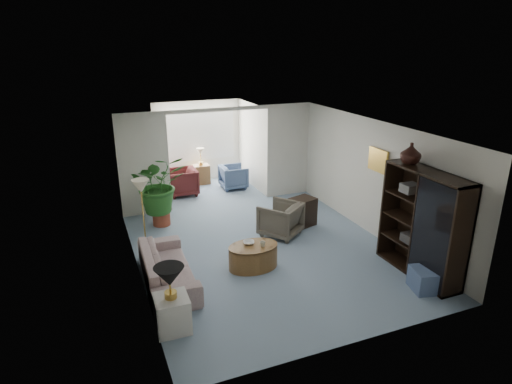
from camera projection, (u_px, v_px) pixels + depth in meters
name	position (u px, v px, depth m)	size (l,w,h in m)	color
floor	(267.00, 252.00, 8.76)	(6.00, 6.00, 0.00)	#8296AC
sunroom_floor	(210.00, 191.00, 12.34)	(2.60, 2.60, 0.00)	#8296AC
back_pier_left	(144.00, 165.00, 10.29)	(1.20, 0.12, 2.50)	silver
back_pier_right	(288.00, 150.00, 11.64)	(1.20, 0.12, 2.50)	silver
back_header	(219.00, 110.00, 10.57)	(2.60, 0.12, 0.10)	silver
window_pane	(198.00, 135.00, 12.82)	(2.20, 0.02, 1.50)	white
window_blinds	(198.00, 135.00, 12.79)	(2.20, 0.02, 1.50)	white
framed_picture	(379.00, 160.00, 8.98)	(0.04, 0.50, 0.40)	beige
sofa	(167.00, 267.00, 7.59)	(2.04, 0.80, 0.60)	#BAAD9D
end_table	(172.00, 314.00, 6.35)	(0.49, 0.49, 0.54)	silver
table_lamp	(169.00, 276.00, 6.14)	(0.44, 0.44, 0.30)	black
floor_lamp	(141.00, 186.00, 8.79)	(0.36, 0.36, 0.28)	#F8E9C5
coffee_table	(253.00, 256.00, 8.12)	(0.95, 0.95, 0.45)	brown
coffee_bowl	(249.00, 243.00, 8.10)	(0.21, 0.21, 0.05)	silver
coffee_cup	(263.00, 244.00, 7.99)	(0.10, 0.10, 0.09)	#B3B29D
wingback_chair	(280.00, 219.00, 9.44)	(0.79, 0.81, 0.74)	#595246
side_table_dark	(302.00, 212.00, 9.96)	(0.54, 0.44, 0.65)	black
entertainment_cabinet	(422.00, 224.00, 7.69)	(0.47, 1.75, 1.95)	black
cabinet_urn	(411.00, 153.00, 7.74)	(0.37, 0.37, 0.38)	black
ottoman	(426.00, 280.00, 7.40)	(0.48, 0.48, 0.38)	slate
plant_pot	(162.00, 218.00, 10.03)	(0.40, 0.40, 0.32)	#96412B
house_plant	(159.00, 184.00, 9.75)	(1.22, 1.05, 1.35)	#276221
sunroom_chair_blue	(234.00, 177.00, 12.47)	(0.71, 0.73, 0.67)	slate
sunroom_chair_maroon	(182.00, 182.00, 11.92)	(0.78, 0.80, 0.73)	#591E20
sunroom_table	(201.00, 174.00, 12.87)	(0.47, 0.36, 0.57)	brown
shelf_clutter	(421.00, 212.00, 7.60)	(0.30, 0.94, 1.06)	#3C3937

